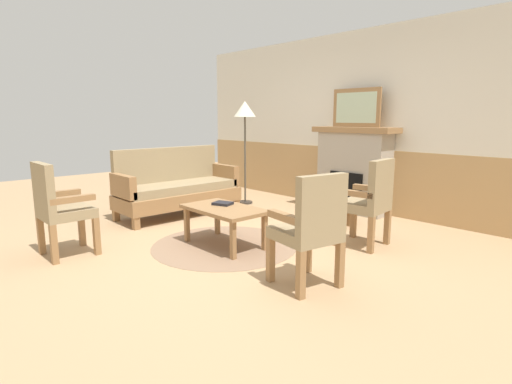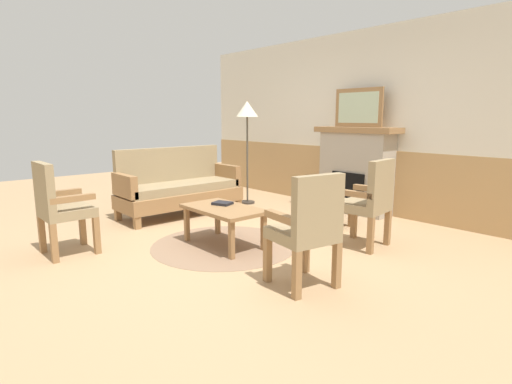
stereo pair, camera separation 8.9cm
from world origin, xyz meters
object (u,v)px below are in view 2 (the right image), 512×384
(framed_picture, at_px, (358,108))
(footstool, at_px, (335,205))
(fireplace, at_px, (356,169))
(armchair_by_window_left, at_px, (308,226))
(armchair_front_left, at_px, (59,204))
(couch, at_px, (179,188))
(floor_lamp_by_couch, at_px, (247,115))
(armchair_near_fireplace, at_px, (369,199))
(book_on_table, at_px, (222,203))
(coffee_table, at_px, (224,212))

(framed_picture, bearing_deg, footstool, -70.17)
(fireplace, distance_m, footstool, 1.03)
(armchair_by_window_left, relative_size, armchair_front_left, 1.00)
(couch, bearing_deg, floor_lamp_by_couch, 87.08)
(framed_picture, bearing_deg, armchair_near_fireplace, -50.08)
(book_on_table, bearing_deg, framed_picture, 87.47)
(book_on_table, bearing_deg, coffee_table, -31.92)
(fireplace, distance_m, book_on_table, 2.43)
(armchair_by_window_left, height_order, floor_lamp_by_couch, floor_lamp_by_couch)
(armchair_front_left, xyz_separation_m, floor_lamp_by_couch, (-0.71, 3.14, 0.91))
(book_on_table, height_order, floor_lamp_by_couch, floor_lamp_by_couch)
(coffee_table, height_order, footstool, coffee_table)
(armchair_by_window_left, xyz_separation_m, floor_lamp_by_couch, (-2.97, 1.86, 0.91))
(book_on_table, distance_m, armchair_near_fireplace, 1.64)
(framed_picture, relative_size, armchair_by_window_left, 0.82)
(framed_picture, distance_m, floor_lamp_by_couch, 1.76)
(armchair_by_window_left, bearing_deg, footstool, 121.36)
(couch, relative_size, armchair_near_fireplace, 1.84)
(couch, height_order, armchair_front_left, same)
(coffee_table, relative_size, armchair_front_left, 0.98)
(armchair_near_fireplace, distance_m, armchair_by_window_left, 1.38)
(framed_picture, height_order, armchair_front_left, framed_picture)
(floor_lamp_by_couch, bearing_deg, fireplace, 27.15)
(coffee_table, bearing_deg, fireplace, 90.31)
(coffee_table, distance_m, armchair_near_fireplace, 1.61)
(couch, distance_m, armchair_by_window_left, 3.09)
(armchair_by_window_left, distance_m, armchair_front_left, 2.60)
(coffee_table, xyz_separation_m, footstool, (0.31, 1.59, -0.10))
(armchair_by_window_left, bearing_deg, floor_lamp_by_couch, 147.88)
(footstool, height_order, floor_lamp_by_couch, floor_lamp_by_couch)
(couch, distance_m, coffee_table, 1.70)
(framed_picture, relative_size, footstool, 2.00)
(couch, bearing_deg, book_on_table, -12.57)
(footstool, distance_m, armchair_by_window_left, 2.08)
(fireplace, distance_m, armchair_by_window_left, 3.01)
(couch, xyz_separation_m, footstool, (1.96, 1.17, -0.11))
(fireplace, bearing_deg, footstool, -70.17)
(coffee_table, relative_size, footstool, 2.40)
(armchair_front_left, bearing_deg, floor_lamp_by_couch, 102.66)
(book_on_table, distance_m, footstool, 1.58)
(framed_picture, height_order, armchair_by_window_left, framed_picture)
(armchair_near_fireplace, bearing_deg, floor_lamp_by_couch, 169.03)
(framed_picture, bearing_deg, floor_lamp_by_couch, -152.85)
(couch, bearing_deg, armchair_front_left, -67.60)
(framed_picture, height_order, floor_lamp_by_couch, framed_picture)
(book_on_table, bearing_deg, couch, 167.43)
(armchair_near_fireplace, bearing_deg, book_on_table, -137.94)
(book_on_table, relative_size, armchair_by_window_left, 0.21)
(fireplace, bearing_deg, armchair_near_fireplace, -50.07)
(fireplace, xyz_separation_m, floor_lamp_by_couch, (-1.57, -0.80, 0.80))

